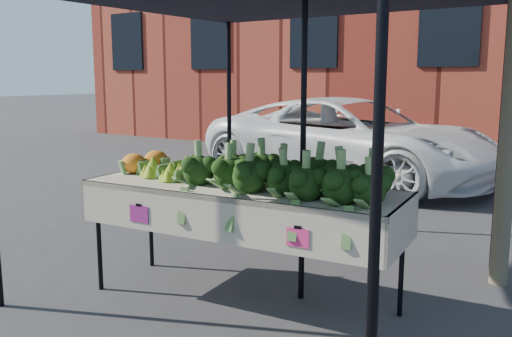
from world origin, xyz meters
name	(u,v)px	position (x,y,z in m)	size (l,w,h in m)	color
ground	(234,291)	(0.00, 0.00, 0.00)	(90.00, 90.00, 0.00)	#333336
table	(241,245)	(0.17, -0.14, 0.45)	(2.46, 1.01, 0.90)	beige
canopy	(269,118)	(0.16, 0.25, 1.37)	(3.16, 3.16, 2.74)	black
broccoli_heap	(285,170)	(0.53, -0.11, 1.05)	(1.57, 0.60, 0.30)	black
romanesco_cluster	(171,163)	(-0.49, -0.15, 1.01)	(0.46, 0.50, 0.23)	#97B028
cauliflower_pair	(145,159)	(-0.86, -0.07, 1.00)	(0.26, 0.46, 0.20)	orange
vehicle	(354,28)	(-1.16, 4.86, 2.46)	(2.27, 1.37, 4.92)	white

